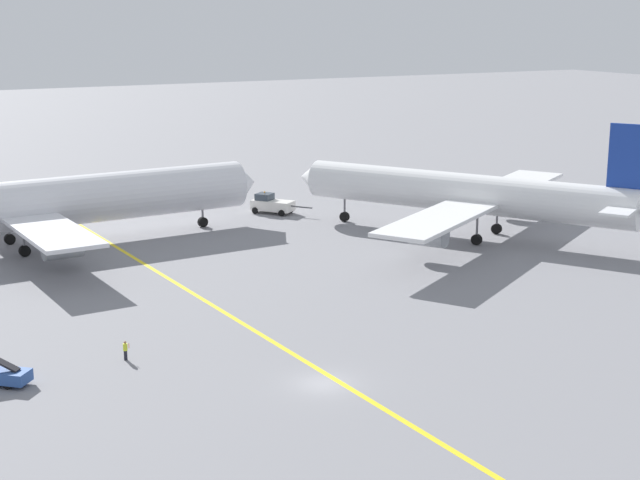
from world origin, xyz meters
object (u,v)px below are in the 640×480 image
Objects in this scene: pushback_tug at (272,204)px; ground_crew_marshaller_foreground at (125,350)px; gse_belt_loader_portside at (2,374)px; airliner_at_gate_left at (41,204)px; airliner_being_pushed at (469,194)px.

ground_crew_marshaller_foreground is (-34.84, -46.62, -0.45)m from pushback_tug.
pushback_tug is at bearing 46.81° from gse_belt_loader_portside.
airliner_being_pushed is at bearing -22.10° from airliner_at_gate_left.
ground_crew_marshaller_foreground is at bearing 4.70° from gse_belt_loader_portside.
pushback_tug is at bearing 122.27° from airliner_being_pushed.
airliner_at_gate_left is 33.00m from pushback_tug.
ground_crew_marshaller_foreground is at bearing -156.22° from airliner_being_pushed.
airliner_being_pushed is at bearing 20.94° from gse_belt_loader_portside.
gse_belt_loader_portside is (-59.96, -22.95, -4.55)m from airliner_being_pushed.
ground_crew_marshaller_foreground is (9.67, 0.80, 0.01)m from gse_belt_loader_portside.
pushback_tug is (-15.45, 24.47, -4.09)m from airliner_being_pushed.
gse_belt_loader_portside is at bearing -133.19° from pushback_tug.
airliner_at_gate_left is 7.01× the size of pushback_tug.
airliner_at_gate_left is 1.30× the size of airliner_being_pushed.
gse_belt_loader_portside is at bearing -105.98° from airliner_at_gate_left.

